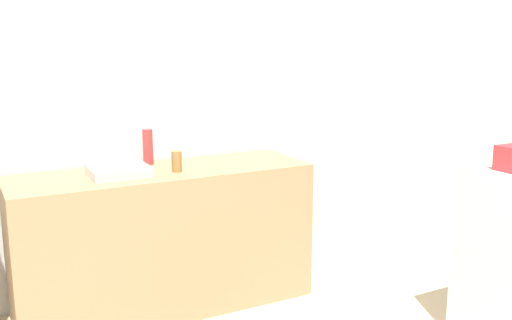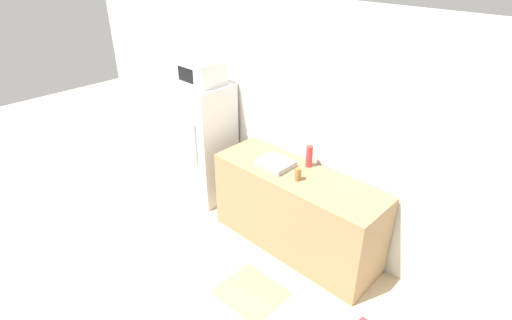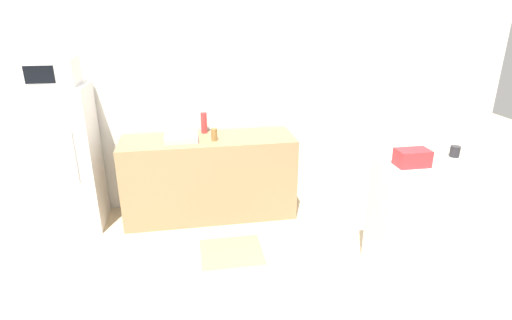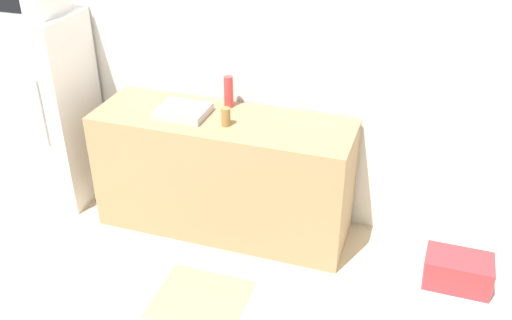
% 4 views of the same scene
% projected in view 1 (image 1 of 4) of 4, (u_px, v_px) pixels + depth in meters
% --- Properties ---
extents(wall_back, '(8.00, 0.06, 2.60)m').
position_uv_depth(wall_back, '(117.00, 110.00, 3.84)').
color(wall_back, silver).
rests_on(wall_back, ground_plane).
extents(counter, '(1.92, 0.62, 0.94)m').
position_uv_depth(counter, '(165.00, 239.00, 3.77)').
color(counter, '#937551').
rests_on(counter, ground_plane).
extents(sink_basin, '(0.36, 0.30, 0.06)m').
position_uv_depth(sink_basin, '(119.00, 171.00, 3.51)').
color(sink_basin, '#9EA3A8').
rests_on(sink_basin, counter).
extents(bottle_tall, '(0.07, 0.07, 0.24)m').
position_uv_depth(bottle_tall, '(148.00, 147.00, 3.82)').
color(bottle_tall, red).
rests_on(bottle_tall, counter).
extents(bottle_short, '(0.07, 0.07, 0.13)m').
position_uv_depth(bottle_short, '(177.00, 161.00, 3.61)').
color(bottle_short, olive).
rests_on(bottle_short, counter).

